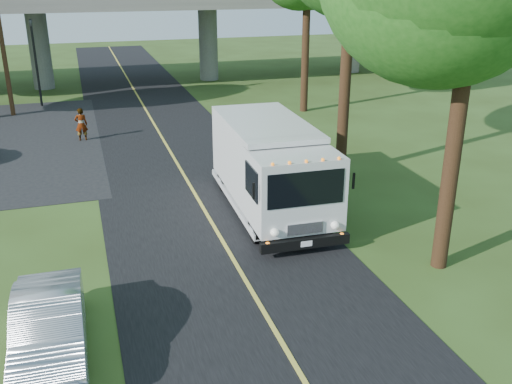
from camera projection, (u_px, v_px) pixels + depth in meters
name	position (u px, v px, depth m)	size (l,w,h in m)	color
ground	(267.00, 317.00, 13.82)	(120.00, 120.00, 0.00)	#304317
road	(187.00, 181.00, 22.71)	(7.00, 90.00, 0.02)	black
lane_line	(187.00, 181.00, 22.70)	(0.12, 90.00, 0.01)	gold
overpass	(125.00, 20.00, 40.61)	(54.00, 10.00, 7.30)	slate
traffic_signal	(35.00, 54.00, 34.10)	(0.18, 0.22, 5.20)	black
utility_pole	(1.00, 34.00, 31.39)	(1.60, 0.26, 9.00)	#472D19
step_van	(270.00, 165.00, 19.38)	(2.91, 7.38, 3.06)	silver
silver_sedan	(49.00, 329.00, 12.20)	(1.46, 4.20, 1.38)	#9A9EA2
pedestrian	(81.00, 124.00, 27.89)	(0.59, 0.39, 1.63)	gray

